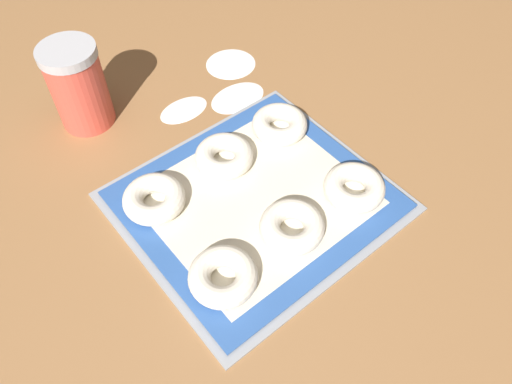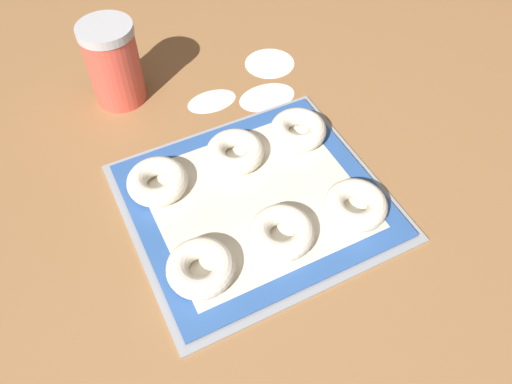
{
  "view_description": "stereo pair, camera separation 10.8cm",
  "coord_description": "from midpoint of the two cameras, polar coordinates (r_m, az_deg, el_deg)",
  "views": [
    {
      "loc": [
        -0.3,
        -0.37,
        0.64
      ],
      "look_at": [
        0.01,
        0.01,
        0.03
      ],
      "focal_mm": 35.0,
      "sensor_mm": 36.0,
      "label": 1
    },
    {
      "loc": [
        -0.21,
        -0.42,
        0.64
      ],
      "look_at": [
        0.01,
        0.01,
        0.03
      ],
      "focal_mm": 35.0,
      "sensor_mm": 36.0,
      "label": 2
    }
  ],
  "objects": [
    {
      "name": "bagel_front_center",
      "position": [
        0.74,
        0.02,
        -4.36
      ],
      "size": [
        0.1,
        0.1,
        0.03
      ],
      "color": "silver",
      "rests_on": "baking_mat"
    },
    {
      "name": "flour_patch_side",
      "position": [
        1.06,
        -5.9,
        14.21
      ],
      "size": [
        0.1,
        0.1,
        0.0
      ],
      "color": "white",
      "rests_on": "ground_plane"
    },
    {
      "name": "bagel_back_left",
      "position": [
        0.8,
        -15.39,
        -1.11
      ],
      "size": [
        0.1,
        0.1,
        0.03
      ],
      "color": "silver",
      "rests_on": "baking_mat"
    },
    {
      "name": "baking_mat",
      "position": [
        0.79,
        -3.86,
        -1.13
      ],
      "size": [
        0.38,
        0.35,
        0.0
      ],
      "color": "#2D569E",
      "rests_on": "baking_tray"
    },
    {
      "name": "bagel_back_right",
      "position": [
        0.88,
        -0.79,
        7.45
      ],
      "size": [
        0.1,
        0.1,
        0.03
      ],
      "color": "silver",
      "rests_on": "baking_mat"
    },
    {
      "name": "flour_canister",
      "position": [
        0.95,
        -22.83,
        10.85
      ],
      "size": [
        0.1,
        0.1,
        0.16
      ],
      "color": "#DB4C3D",
      "rests_on": "ground_plane"
    },
    {
      "name": "flour_patch_near",
      "position": [
        0.98,
        -5.31,
        10.5
      ],
      "size": [
        0.11,
        0.08,
        0.0
      ],
      "color": "white",
      "rests_on": "ground_plane"
    },
    {
      "name": "baking_tray",
      "position": [
        0.8,
        -3.84,
        -1.36
      ],
      "size": [
        0.4,
        0.37,
        0.01
      ],
      "color": "#93969B",
      "rests_on": "ground_plane"
    },
    {
      "name": "bagel_front_right",
      "position": [
        0.79,
        7.4,
        0.17
      ],
      "size": [
        0.1,
        0.1,
        0.03
      ],
      "color": "silver",
      "rests_on": "baking_mat"
    },
    {
      "name": "ground_plane",
      "position": [
        0.79,
        -3.99,
        -2.34
      ],
      "size": [
        2.8,
        2.8,
        0.0
      ],
      "primitive_type": "plane",
      "color": "olive"
    },
    {
      "name": "flour_patch_far",
      "position": [
        0.97,
        -11.48,
        9.0
      ],
      "size": [
        0.1,
        0.06,
        0.0
      ],
      "color": "white",
      "rests_on": "ground_plane"
    },
    {
      "name": "bagel_back_center",
      "position": [
        0.84,
        -7.34,
        3.78
      ],
      "size": [
        0.1,
        0.1,
        0.03
      ],
      "color": "silver",
      "rests_on": "baking_mat"
    },
    {
      "name": "bagel_front_left",
      "position": [
        0.7,
        -8.23,
        -9.96
      ],
      "size": [
        0.1,
        0.1,
        0.03
      ],
      "color": "silver",
      "rests_on": "baking_mat"
    }
  ]
}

